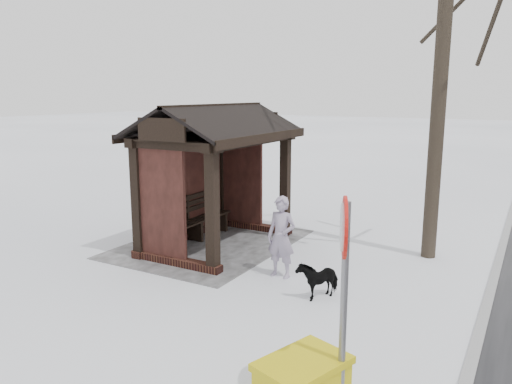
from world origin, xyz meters
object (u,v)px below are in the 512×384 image
(pedestrian, at_px, (281,237))
(bus_shelter, at_px, (210,147))
(dog, at_px, (318,278))
(road_sign, at_px, (344,264))

(pedestrian, bearing_deg, bus_shelter, 156.69)
(dog, xyz_separation_m, road_sign, (2.90, 1.44, 1.39))
(dog, bearing_deg, road_sign, -38.71)
(pedestrian, distance_m, road_sign, 4.27)
(bus_shelter, xyz_separation_m, dog, (1.53, 3.17, -1.85))
(bus_shelter, height_order, road_sign, bus_shelter)
(bus_shelter, height_order, dog, bus_shelter)
(bus_shelter, distance_m, dog, 3.98)
(pedestrian, bearing_deg, road_sign, -53.94)
(pedestrian, xyz_separation_m, dog, (0.51, 0.94, -0.44))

